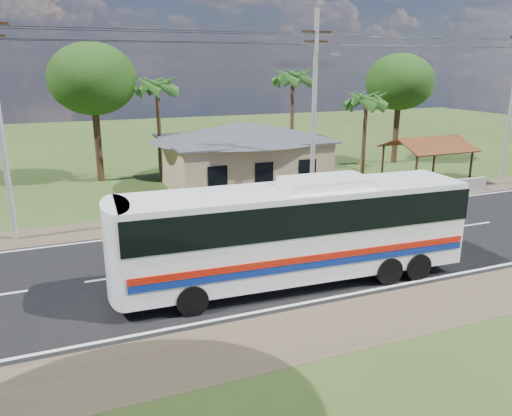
{
  "coord_description": "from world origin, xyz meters",
  "views": [
    {
      "loc": [
        -10.66,
        -18.85,
        8.09
      ],
      "look_at": [
        -2.73,
        1.0,
        1.93
      ],
      "focal_mm": 35.0,
      "sensor_mm": 36.0,
      "label": 1
    }
  ],
  "objects_px": {
    "waiting_shed": "(428,145)",
    "person": "(420,191)",
    "coach_bus": "(298,225)",
    "motorcycle": "(308,196)"
  },
  "relations": [
    {
      "from": "waiting_shed",
      "to": "person",
      "type": "bearing_deg",
      "value": -132.5
    },
    {
      "from": "waiting_shed",
      "to": "motorcycle",
      "type": "bearing_deg",
      "value": -171.78
    },
    {
      "from": "waiting_shed",
      "to": "person",
      "type": "height_order",
      "value": "waiting_shed"
    },
    {
      "from": "coach_bus",
      "to": "person",
      "type": "xyz_separation_m",
      "value": [
        11.64,
        7.12,
        -1.43
      ]
    },
    {
      "from": "coach_bus",
      "to": "motorcycle",
      "type": "xyz_separation_m",
      "value": [
        5.7,
        10.06,
        -1.87
      ]
    },
    {
      "from": "waiting_shed",
      "to": "coach_bus",
      "type": "height_order",
      "value": "coach_bus"
    },
    {
      "from": "waiting_shed",
      "to": "coach_bus",
      "type": "distance_m",
      "value": 19.42
    },
    {
      "from": "waiting_shed",
      "to": "coach_bus",
      "type": "relative_size",
      "value": 0.39
    },
    {
      "from": "waiting_shed",
      "to": "motorcycle",
      "type": "distance_m",
      "value": 10.3
    },
    {
      "from": "motorcycle",
      "to": "waiting_shed",
      "type": "bearing_deg",
      "value": -84.67
    }
  ]
}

